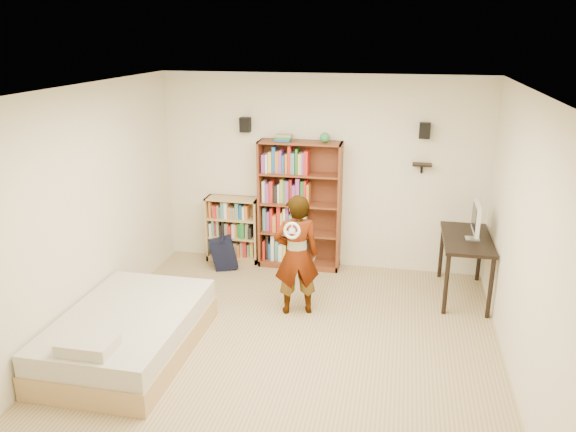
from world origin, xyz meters
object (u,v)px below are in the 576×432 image
object	(u,v)px
tall_bookshelf	(300,206)
person	(297,255)
daybed	(128,328)
low_bookshelf	(233,229)
computer_desk	(464,267)

from	to	relation	value
tall_bookshelf	person	bearing A→B (deg)	-80.97
tall_bookshelf	person	size ratio (longest dim) A/B	1.24
tall_bookshelf	daybed	size ratio (longest dim) A/B	0.92
low_bookshelf	computer_desk	xyz separation A→B (m)	(3.20, -0.56, -0.08)
daybed	person	world-z (taller)	person
low_bookshelf	person	distance (m)	1.87
low_bookshelf	person	xyz separation A→B (m)	(1.21, -1.40, 0.26)
low_bookshelf	computer_desk	distance (m)	3.25
tall_bookshelf	low_bookshelf	bearing A→B (deg)	178.62
computer_desk	daybed	world-z (taller)	computer_desk
person	low_bookshelf	bearing A→B (deg)	-67.37
tall_bookshelf	daybed	xyz separation A→B (m)	(-1.32, -2.62, -0.62)
computer_desk	person	distance (m)	2.19
low_bookshelf	tall_bookshelf	bearing A→B (deg)	-1.38
computer_desk	daybed	xyz separation A→B (m)	(-3.53, -2.09, -0.11)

